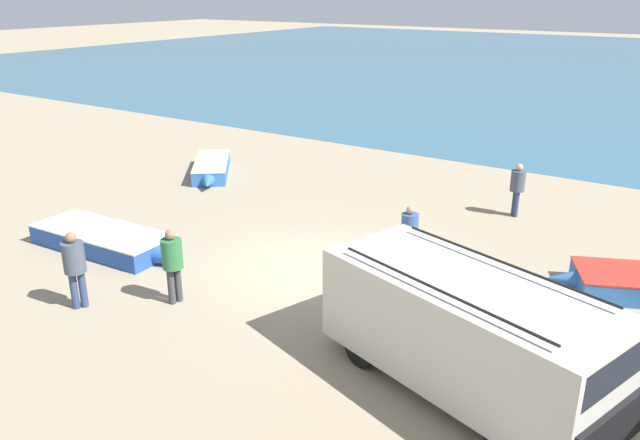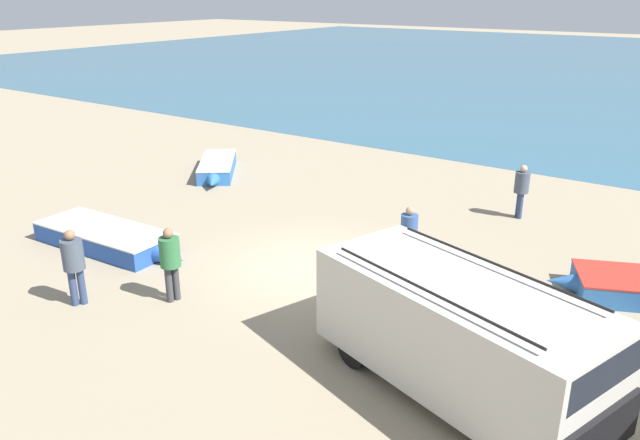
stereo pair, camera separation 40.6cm
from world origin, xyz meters
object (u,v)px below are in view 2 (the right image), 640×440
at_px(fisherman_0, 73,260).
at_px(fisherman_1, 409,232).
at_px(fishing_rowboat_0, 108,238).
at_px(fisherman_2, 170,258).
at_px(fisherman_3, 522,186).
at_px(fishing_rowboat_2, 217,168).
at_px(parked_van, 460,332).

xyz_separation_m(fisherman_0, fisherman_1, (5.15, 6.09, -0.10)).
bearing_deg(fisherman_1, fishing_rowboat_0, 68.28).
bearing_deg(fisherman_2, fisherman_0, -127.35).
bearing_deg(fisherman_0, fishing_rowboat_0, -16.99).
bearing_deg(fisherman_3, fishing_rowboat_0, -168.37).
relative_size(fisherman_1, fisherman_2, 0.93).
xyz_separation_m(fishing_rowboat_2, fisherman_2, (6.47, -8.12, 0.79)).
bearing_deg(fisherman_0, fisherman_1, -99.12).
height_order(fishing_rowboat_2, fisherman_1, fisherman_1).
bearing_deg(fisherman_2, fishing_rowboat_2, 140.71).
bearing_deg(fisherman_2, fisherman_1, 65.28).
xyz_separation_m(parked_van, fisherman_2, (-6.69, -0.57, -0.10)).
height_order(fishing_rowboat_0, fisherman_2, fisherman_2).
xyz_separation_m(fishing_rowboat_2, fisherman_3, (11.11, 1.95, 0.74)).
distance_m(fishing_rowboat_0, fishing_rowboat_2, 7.46).
distance_m(fishing_rowboat_0, fisherman_3, 12.35).
bearing_deg(fishing_rowboat_2, fisherman_0, -11.62).
bearing_deg(fishing_rowboat_2, fisherman_3, 61.18).
relative_size(fishing_rowboat_0, fisherman_3, 2.99).
xyz_separation_m(parked_van, fisherman_0, (-8.30, -1.94, -0.08)).
bearing_deg(fishing_rowboat_2, parked_van, 21.40).
bearing_deg(fisherman_2, fisherman_3, 77.44).
bearing_deg(fisherman_1, parked_van, 169.61).
bearing_deg(fishing_rowboat_0, fishing_rowboat_2, 107.42).
distance_m(fisherman_2, fisherman_3, 11.09).
bearing_deg(fishing_rowboat_2, fisherman_2, -0.22).
distance_m(parked_van, fisherman_3, 9.72).
height_order(parked_van, fisherman_0, parked_van).
relative_size(fisherman_0, fisherman_3, 1.07).
relative_size(fisherman_0, fisherman_1, 1.10).
xyz_separation_m(fisherman_1, fisherman_2, (-3.54, -4.72, 0.07)).
height_order(fishing_rowboat_0, fishing_rowboat_2, fishing_rowboat_2).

